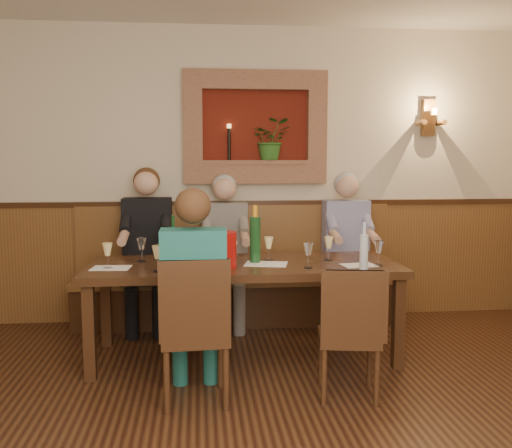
{
  "coord_description": "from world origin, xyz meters",
  "views": [
    {
      "loc": [
        -0.35,
        -2.5,
        1.57
      ],
      "look_at": [
        0.1,
        1.9,
        1.05
      ],
      "focal_mm": 40.0,
      "sensor_mm": 36.0,
      "label": 1
    }
  ],
  "objects_px": {
    "wine_bottle_green_b": "(173,242)",
    "water_bottle": "(364,250)",
    "dining_table": "(244,273)",
    "person_bench_left": "(147,263)",
    "person_chair_front": "(194,314)",
    "spittoon_bucket": "(221,249)",
    "bench": "(236,289)",
    "person_bench_right": "(348,261)",
    "person_bench_mid": "(225,264)",
    "chair_near_right": "(348,359)",
    "chair_near_left": "(195,360)",
    "wine_bottle_green_a": "(255,238)"
  },
  "relations": [
    {
      "from": "wine_bottle_green_b",
      "to": "bench",
      "type": "bearing_deg",
      "value": 54.3
    },
    {
      "from": "dining_table",
      "to": "person_bench_right",
      "type": "height_order",
      "value": "person_bench_right"
    },
    {
      "from": "bench",
      "to": "person_bench_left",
      "type": "distance_m",
      "value": 0.87
    },
    {
      "from": "person_bench_mid",
      "to": "chair_near_right",
      "type": "bearing_deg",
      "value": -66.31
    },
    {
      "from": "chair_near_right",
      "to": "person_bench_right",
      "type": "relative_size",
      "value": 0.61
    },
    {
      "from": "dining_table",
      "to": "person_bench_right",
      "type": "xyz_separation_m",
      "value": [
        1.05,
        0.84,
        -0.08
      ]
    },
    {
      "from": "person_bench_right",
      "to": "wine_bottle_green_b",
      "type": "distance_m",
      "value": 1.76
    },
    {
      "from": "dining_table",
      "to": "spittoon_bucket",
      "type": "distance_m",
      "value": 0.3
    },
    {
      "from": "dining_table",
      "to": "chair_near_right",
      "type": "relative_size",
      "value": 2.74
    },
    {
      "from": "chair_near_left",
      "to": "person_bench_left",
      "type": "xyz_separation_m",
      "value": [
        -0.44,
        1.64,
        0.33
      ]
    },
    {
      "from": "person_chair_front",
      "to": "spittoon_bucket",
      "type": "bearing_deg",
      "value": 72.98
    },
    {
      "from": "person_bench_mid",
      "to": "spittoon_bucket",
      "type": "xyz_separation_m",
      "value": [
        -0.08,
        -0.96,
        0.3
      ]
    },
    {
      "from": "person_chair_front",
      "to": "wine_bottle_green_b",
      "type": "distance_m",
      "value": 1.03
    },
    {
      "from": "dining_table",
      "to": "person_bench_left",
      "type": "height_order",
      "value": "person_bench_left"
    },
    {
      "from": "person_bench_mid",
      "to": "dining_table",
      "type": "bearing_deg",
      "value": -82.86
    },
    {
      "from": "chair_near_left",
      "to": "person_bench_mid",
      "type": "xyz_separation_m",
      "value": [
        0.27,
        1.64,
        0.3
      ]
    },
    {
      "from": "dining_table",
      "to": "person_chair_front",
      "type": "distance_m",
      "value": 0.87
    },
    {
      "from": "wine_bottle_green_a",
      "to": "water_bottle",
      "type": "height_order",
      "value": "wine_bottle_green_a"
    },
    {
      "from": "wine_bottle_green_b",
      "to": "water_bottle",
      "type": "relative_size",
      "value": 1.04
    },
    {
      "from": "spittoon_bucket",
      "to": "wine_bottle_green_b",
      "type": "height_order",
      "value": "wine_bottle_green_b"
    },
    {
      "from": "chair_near_left",
      "to": "spittoon_bucket",
      "type": "relative_size",
      "value": 3.65
    },
    {
      "from": "chair_near_right",
      "to": "person_chair_front",
      "type": "xyz_separation_m",
      "value": [
        -1.0,
        0.04,
        0.32
      ]
    },
    {
      "from": "person_bench_left",
      "to": "person_chair_front",
      "type": "height_order",
      "value": "person_bench_left"
    },
    {
      "from": "person_chair_front",
      "to": "spittoon_bucket",
      "type": "xyz_separation_m",
      "value": [
        0.2,
        0.65,
        0.31
      ]
    },
    {
      "from": "spittoon_bucket",
      "to": "wine_bottle_green_a",
      "type": "distance_m",
      "value": 0.31
    },
    {
      "from": "bench",
      "to": "wine_bottle_green_b",
      "type": "relative_size",
      "value": 8.28
    },
    {
      "from": "person_bench_mid",
      "to": "chair_near_left",
      "type": "bearing_deg",
      "value": -99.52
    },
    {
      "from": "person_bench_left",
      "to": "person_bench_mid",
      "type": "relative_size",
      "value": 1.05
    },
    {
      "from": "person_bench_mid",
      "to": "person_bench_right",
      "type": "xyz_separation_m",
      "value": [
        1.16,
        -0.0,
        0.01
      ]
    },
    {
      "from": "wine_bottle_green_b",
      "to": "water_bottle",
      "type": "bearing_deg",
      "value": -19.61
    },
    {
      "from": "dining_table",
      "to": "chair_near_right",
      "type": "xyz_separation_m",
      "value": [
        0.62,
        -0.82,
        -0.42
      ]
    },
    {
      "from": "person_bench_left",
      "to": "person_bench_right",
      "type": "distance_m",
      "value": 1.87
    },
    {
      "from": "person_bench_right",
      "to": "person_chair_front",
      "type": "xyz_separation_m",
      "value": [
        -1.43,
        -1.62,
        -0.02
      ]
    },
    {
      "from": "bench",
      "to": "person_bench_left",
      "type": "bearing_deg",
      "value": -172.51
    },
    {
      "from": "spittoon_bucket",
      "to": "wine_bottle_green_a",
      "type": "xyz_separation_m",
      "value": [
        0.27,
        0.15,
        0.06
      ]
    },
    {
      "from": "person_chair_front",
      "to": "spittoon_bucket",
      "type": "distance_m",
      "value": 0.75
    },
    {
      "from": "person_chair_front",
      "to": "person_bench_left",
      "type": "bearing_deg",
      "value": 105.09
    },
    {
      "from": "person_bench_right",
      "to": "person_chair_front",
      "type": "distance_m",
      "value": 2.16
    },
    {
      "from": "person_bench_left",
      "to": "wine_bottle_green_b",
      "type": "height_order",
      "value": "person_bench_left"
    },
    {
      "from": "person_chair_front",
      "to": "wine_bottle_green_a",
      "type": "relative_size",
      "value": 3.08
    },
    {
      "from": "dining_table",
      "to": "spittoon_bucket",
      "type": "relative_size",
      "value": 9.11
    },
    {
      "from": "person_bench_mid",
      "to": "water_bottle",
      "type": "relative_size",
      "value": 4.06
    },
    {
      "from": "person_bench_right",
      "to": "water_bottle",
      "type": "relative_size",
      "value": 4.1
    },
    {
      "from": "person_bench_left",
      "to": "water_bottle",
      "type": "relative_size",
      "value": 4.24
    },
    {
      "from": "person_chair_front",
      "to": "wine_bottle_green_a",
      "type": "distance_m",
      "value": 1.0
    },
    {
      "from": "bench",
      "to": "person_bench_right",
      "type": "bearing_deg",
      "value": -5.76
    },
    {
      "from": "person_chair_front",
      "to": "person_bench_right",
      "type": "bearing_deg",
      "value": 48.47
    },
    {
      "from": "wine_bottle_green_b",
      "to": "water_bottle",
      "type": "xyz_separation_m",
      "value": [
        1.41,
        -0.5,
        -0.01
      ]
    },
    {
      "from": "person_bench_mid",
      "to": "person_chair_front",
      "type": "height_order",
      "value": "person_bench_mid"
    },
    {
      "from": "chair_near_right",
      "to": "person_chair_front",
      "type": "distance_m",
      "value": 1.05
    }
  ]
}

